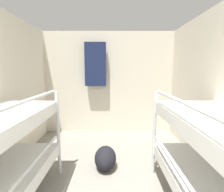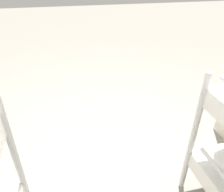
% 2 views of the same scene
% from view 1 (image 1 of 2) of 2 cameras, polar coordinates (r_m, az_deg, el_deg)
% --- Properties ---
extents(wall_back, '(2.91, 0.06, 2.20)m').
position_cam_1_polar(wall_back, '(3.88, -1.01, 4.27)').
color(wall_back, beige).
rests_on(wall_back, ground_plane).
extents(duffel_bag, '(0.30, 0.45, 0.30)m').
position_cam_1_polar(duffel_bag, '(2.62, -2.09, -19.54)').
color(duffel_bag, black).
rests_on(duffel_bag, ground_plane).
extents(hanging_coat, '(0.44, 0.12, 0.90)m').
position_cam_1_polar(hanging_coat, '(3.73, -5.32, 10.25)').
color(hanging_coat, '#192347').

